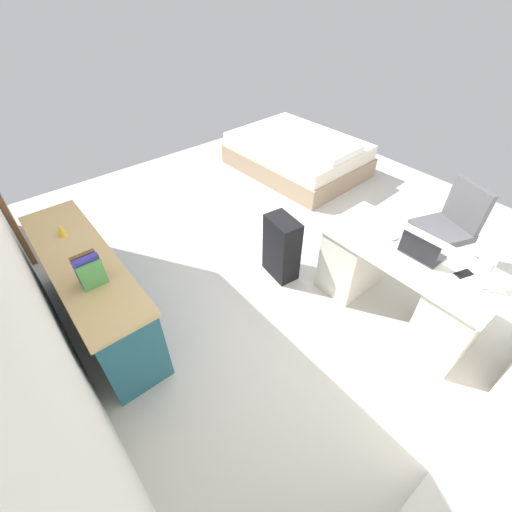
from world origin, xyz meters
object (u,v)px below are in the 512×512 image
at_px(desk, 400,282).
at_px(desk_lamp, 490,261).
at_px(credenza, 94,291).
at_px(figurine_small, 61,230).
at_px(suitcase_black, 282,248).
at_px(office_chair, 445,233).
at_px(laptop, 421,251).
at_px(cell_phone_near_laptop, 464,274).
at_px(computer_mouse, 394,237).
at_px(bed, 298,155).

bearing_deg(desk, desk_lamp, -179.46).
relative_size(credenza, figurine_small, 16.36).
relative_size(desk, suitcase_black, 2.15).
height_order(office_chair, figurine_small, office_chair).
distance_m(office_chair, figurine_small, 3.58).
height_order(laptop, figurine_small, laptop).
bearing_deg(cell_phone_near_laptop, computer_mouse, 21.26).
bearing_deg(computer_mouse, bed, -28.31).
height_order(credenza, cell_phone_near_laptop, credenza).
height_order(credenza, desk_lamp, desk_lamp).
xyz_separation_m(office_chair, bed, (2.49, -0.39, -0.18)).
bearing_deg(credenza, desk, -126.88).
bearing_deg(office_chair, credenza, 63.77).
xyz_separation_m(cell_phone_near_laptop, figurine_small, (2.36, 2.19, 0.09)).
xyz_separation_m(desk, bed, (2.58, -1.30, -0.14)).
height_order(laptop, cell_phone_near_laptop, laptop).
xyz_separation_m(credenza, cell_phone_near_laptop, (-1.98, -2.19, 0.35)).
xyz_separation_m(credenza, desk_lamp, (-2.10, -2.12, 0.60)).
relative_size(suitcase_black, figurine_small, 6.12).
relative_size(laptop, cell_phone_near_laptop, 2.29).
distance_m(suitcase_black, laptop, 1.27).
bearing_deg(suitcase_black, credenza, 78.94).
relative_size(bed, computer_mouse, 19.60).
bearing_deg(suitcase_black, laptop, -150.65).
xyz_separation_m(laptop, figurine_small, (2.03, 2.12, 0.04)).
bearing_deg(laptop, desk_lamp, -179.03).
height_order(suitcase_black, desk_lamp, desk_lamp).
distance_m(office_chair, computer_mouse, 0.93).
bearing_deg(laptop, bed, -26.12).
distance_m(credenza, suitcase_black, 1.76).
bearing_deg(bed, desk, 153.35).
height_order(office_chair, suitcase_black, office_chair).
bearing_deg(credenza, cell_phone_near_laptop, -132.18).
relative_size(bed, suitcase_black, 2.91).
xyz_separation_m(computer_mouse, figurine_small, (1.77, 2.16, 0.08)).
bearing_deg(office_chair, computer_mouse, 83.68).
distance_m(laptop, cell_phone_near_laptop, 0.34).
height_order(desk, suitcase_black, desk).
distance_m(office_chair, desk_lamp, 1.23).
xyz_separation_m(desk, computer_mouse, (0.19, -0.04, 0.36)).
bearing_deg(laptop, figurine_small, 46.16).
relative_size(suitcase_black, cell_phone_near_laptop, 4.95).
bearing_deg(desk_lamp, figurine_small, 40.62).
height_order(office_chair, laptop, office_chair).
bearing_deg(figurine_small, cell_phone_near_laptop, -137.15).
bearing_deg(bed, office_chair, 171.12).
bearing_deg(bed, cell_phone_near_laptop, 157.64).
xyz_separation_m(desk, desk_lamp, (-0.51, -0.00, 0.60)).
distance_m(bed, figurine_small, 3.52).
bearing_deg(desk_lamp, laptop, 0.97).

